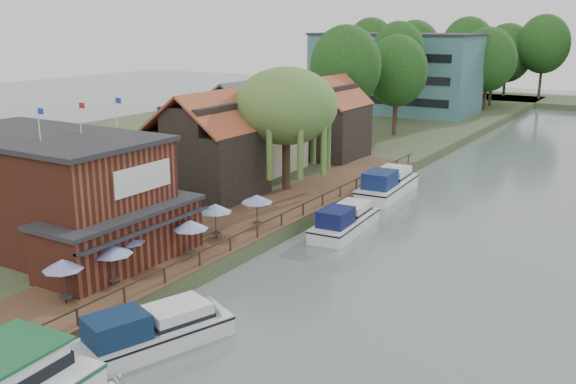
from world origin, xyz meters
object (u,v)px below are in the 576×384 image
Objects in this scene: cottage_a at (207,145)px; cruiser_0 at (151,327)px; cruiser_2 at (387,181)px; umbrella_4 at (216,221)px; umbrella_5 at (257,211)px; umbrella_1 at (113,265)px; umbrella_2 at (128,253)px; cottage_b at (248,126)px; hotel_block at (394,73)px; umbrella_0 at (64,281)px; willow at (286,130)px; umbrella_3 at (191,239)px; pub at (67,195)px; cruiser_1 at (345,217)px; cottage_c at (328,117)px.

cottage_a is 24.31m from cruiser_0.
umbrella_4 is at bearing -104.08° from cruiser_2.
umbrella_1 is at bearing -93.94° from umbrella_5.
umbrella_4 is at bearing 86.10° from umbrella_2.
cottage_b reaches higher than umbrella_5.
umbrella_0 is at bearing -79.51° from hotel_block.
willow reaches higher than umbrella_5.
umbrella_1 is 1.00× the size of umbrella_4.
willow is 1.15× the size of cruiser_0.
umbrella_0 is 1.00× the size of umbrella_3.
cottage_b reaches higher than umbrella_4.
umbrella_2 is at bearing 162.63° from cruiser_0.
umbrella_3 is (7.40, 2.81, -2.36)m from pub.
cottage_c is at bearing 117.92° from cruiser_1.
cottage_a is 3.62× the size of umbrella_1.
cottage_b reaches higher than cruiser_2.
umbrella_1 is 0.26× the size of cruiser_0.
umbrella_4 is at bearing -48.93° from cottage_a.
cottage_a is (-1.00, 15.00, 0.60)m from pub.
cottage_b is 4.04× the size of umbrella_1.
willow is (3.50, 20.00, 1.56)m from pub.
umbrella_3 reaches higher than cruiser_1.
cruiser_2 is at bearing 44.32° from willow.
cottage_a is 15.10m from umbrella_3.
umbrella_3 is at bearing -100.32° from cruiser_2.
umbrella_1 is 5.59m from umbrella_3.
cottage_c reaches higher than umbrella_4.
umbrella_0 is 21.46m from cruiser_1.
willow is at bearing -75.96° from cottage_c.
cottage_c reaches higher than umbrella_5.
willow is at bearing -77.29° from hotel_block.
willow reaches higher than cottage_c.
cruiser_1 is at bearing -70.68° from hotel_block.
cruiser_1 is (8.08, -4.86, -5.13)m from willow.
hotel_block is 48.45m from cruiser_2.
cruiser_0 is (19.74, -76.28, -6.06)m from hotel_block.
pub reaches higher than umbrella_4.
cruiser_2 is (18.10, -44.56, -5.88)m from hotel_block.
pub is 15.05m from cottage_a.
umbrella_3 is 1.00× the size of umbrella_5.
umbrella_2 is 4.03m from umbrella_3.
pub is at bearing 175.21° from cruiser_0.
umbrella_0 is 1.00× the size of umbrella_4.
cottage_a is at bearing -131.99° from willow.
cruiser_0 is 20.42m from cruiser_1.
pub is 12.51m from umbrella_5.
hotel_block reaches higher than umbrella_0.
umbrella_2 is (5.96, -34.96, -2.96)m from cottage_c.
pub is at bearing -83.57° from hotel_block.
cruiser_1 is (19.58, -55.86, -6.07)m from hotel_block.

